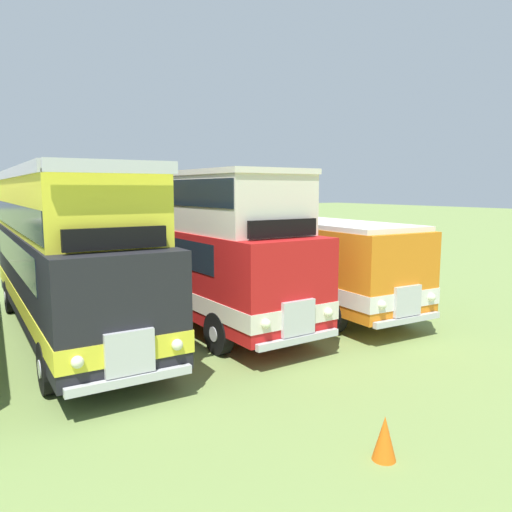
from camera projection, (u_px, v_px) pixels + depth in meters
name	position (u px, v px, depth m)	size (l,w,h in m)	color
bus_fifth_in_row	(65.00, 250.00, 13.41)	(2.66, 11.17, 4.52)	black
bus_sixth_in_row	(195.00, 239.00, 15.20)	(2.90, 10.12, 4.49)	red
bus_seventh_in_row	(293.00, 253.00, 17.37)	(2.87, 10.75, 2.99)	orange
cone_near_end	(385.00, 438.00, 7.30)	(0.36, 0.36, 0.68)	orange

